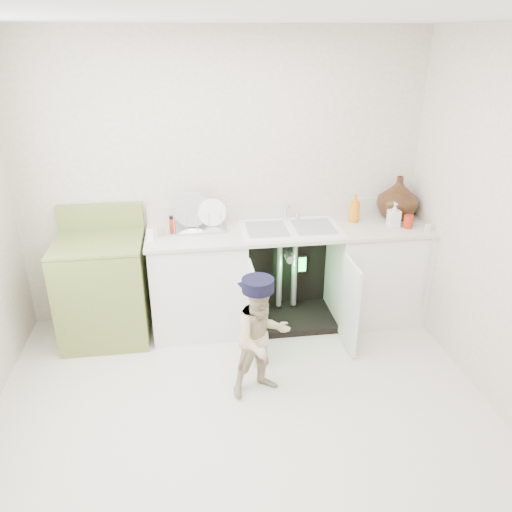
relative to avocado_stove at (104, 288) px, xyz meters
The scene contains 5 objects.
ground 1.65m from the avocado_stove, 48.34° to the right, with size 3.50×3.50×0.00m, color beige.
room_shell 1.77m from the avocado_stove, 48.34° to the right, with size 6.00×5.50×1.26m.
counter_run 1.65m from the avocado_stove, ahead, with size 2.44×1.02×1.28m.
avocado_stove is the anchor object (origin of this frame).
repair_worker 1.53m from the avocado_stove, 37.87° to the right, with size 0.72×0.85×0.92m.
Camera 1 is at (-0.31, -2.71, 2.41)m, focal length 35.00 mm.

